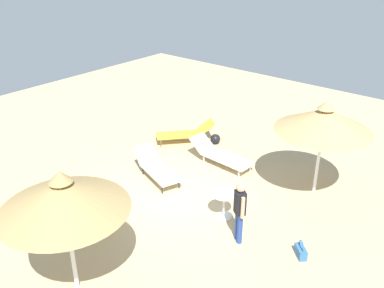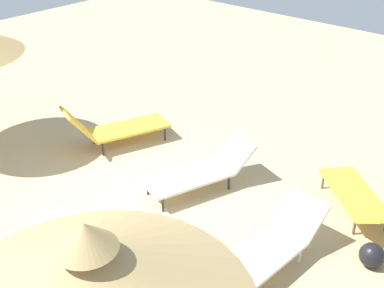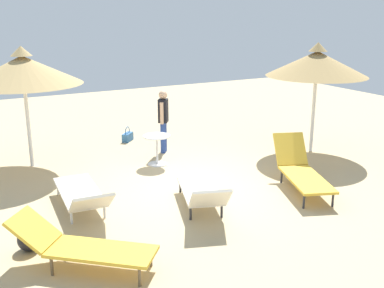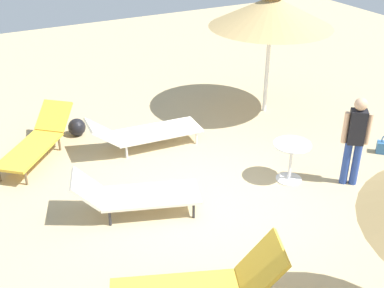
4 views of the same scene
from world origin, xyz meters
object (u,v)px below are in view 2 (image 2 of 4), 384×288
at_px(lounge_chair_near_right, 201,171).
at_px(lounge_chair_front, 265,249).
at_px(lounge_chair_near_left, 114,127).
at_px(parasol_umbrella_far_right, 91,280).
at_px(beach_ball, 372,255).
at_px(side_table_round, 55,234).
at_px(lounge_chair_edge, 363,201).

height_order(lounge_chair_near_right, lounge_chair_front, lounge_chair_near_right).
height_order(lounge_chair_near_left, lounge_chair_front, lounge_chair_near_left).
bearing_deg(lounge_chair_near_right, lounge_chair_front, 153.65).
relative_size(lounge_chair_near_left, lounge_chair_near_right, 1.04).
distance_m(parasol_umbrella_far_right, beach_ball, 4.64).
bearing_deg(lounge_chair_front, side_table_round, 38.17).
bearing_deg(beach_ball, lounge_chair_near_left, 0.24).
height_order(lounge_chair_near_right, beach_ball, lounge_chair_near_right).
xyz_separation_m(lounge_chair_edge, side_table_round, (2.81, 3.68, 0.12)).
distance_m(lounge_chair_near_left, lounge_chair_front, 4.32).
height_order(lounge_chair_near_right, lounge_chair_edge, lounge_chair_edge).
bearing_deg(lounge_chair_edge, lounge_chair_near_left, 10.86).
height_order(lounge_chair_front, beach_ball, lounge_chair_front).
xyz_separation_m(lounge_chair_front, beach_ball, (-1.10, -1.01, -0.15)).
xyz_separation_m(lounge_chair_near_left, lounge_chair_front, (-4.21, 0.99, -0.08)).
xyz_separation_m(parasol_umbrella_far_right, lounge_chair_edge, (-0.19, -4.98, -1.87)).
bearing_deg(lounge_chair_edge, side_table_round, 52.65).
distance_m(lounge_chair_near_left, side_table_round, 3.38).
bearing_deg(side_table_round, lounge_chair_near_left, -55.03).
relative_size(lounge_chair_near_right, lounge_chair_front, 0.92).
xyz_separation_m(parasol_umbrella_far_right, lounge_chair_front, (0.35, -3.08, -1.90)).
xyz_separation_m(lounge_chair_near_left, side_table_round, (-1.94, 2.77, 0.08)).
xyz_separation_m(side_table_round, beach_ball, (-3.37, -2.79, -0.31)).
relative_size(side_table_round, beach_ball, 1.99).
height_order(side_table_round, beach_ball, side_table_round).
relative_size(parasol_umbrella_far_right, lounge_chair_front, 1.23).
height_order(parasol_umbrella_far_right, lounge_chair_edge, parasol_umbrella_far_right).
relative_size(parasol_umbrella_far_right, side_table_round, 3.90).
height_order(lounge_chair_edge, lounge_chair_front, lounge_chair_edge).
distance_m(lounge_chair_near_left, beach_ball, 5.32).
bearing_deg(lounge_chair_near_right, side_table_round, 83.02).
relative_size(lounge_chair_edge, side_table_round, 2.76).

